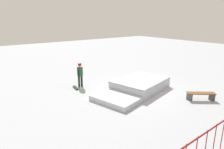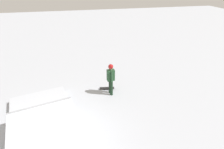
{
  "view_description": "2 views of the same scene",
  "coord_description": "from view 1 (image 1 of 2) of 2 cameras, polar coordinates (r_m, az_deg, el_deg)",
  "views": [
    {
      "loc": [
        9.12,
        9.01,
        4.7
      ],
      "look_at": [
        0.95,
        -1.71,
        0.9
      ],
      "focal_mm": 32.42,
      "sensor_mm": 36.0,
      "label": 1
    },
    {
      "loc": [
        -5.3,
        -1.38,
        5.58
      ],
      "look_at": [
        2.97,
        -3.19,
        1.0
      ],
      "focal_mm": 29.47,
      "sensor_mm": 36.0,
      "label": 2
    }
  ],
  "objects": [
    {
      "name": "park_bench",
      "position": [
        12.97,
        23.8,
        -5.22
      ],
      "size": [
        1.49,
        1.32,
        0.48
      ],
      "rotation": [
        0.0,
        0.0,
        2.45
      ],
      "color": "brown",
      "rests_on": "ground"
    },
    {
      "name": "ground_plane",
      "position": [
        13.66,
        7.55,
        -4.53
      ],
      "size": [
        60.0,
        60.0,
        0.0
      ],
      "primitive_type": "plane",
      "color": "#B2B7C1"
    },
    {
      "name": "skateboard",
      "position": [
        14.14,
        -10.21,
        -3.61
      ],
      "size": [
        0.35,
        0.82,
        0.09
      ],
      "rotation": [
        0.0,
        0.0,
        4.55
      ],
      "color": "black",
      "rests_on": "ground"
    },
    {
      "name": "skater",
      "position": [
        14.17,
        -9.01,
        0.44
      ],
      "size": [
        0.44,
        0.4,
        1.73
      ],
      "rotation": [
        0.0,
        0.0,
        4.81
      ],
      "color": "black",
      "rests_on": "ground"
    },
    {
      "name": "skate_ramp",
      "position": [
        13.45,
        6.94,
        -3.4
      ],
      "size": [
        5.85,
        3.77,
        0.74
      ],
      "rotation": [
        0.0,
        0.0,
        0.23
      ],
      "color": "silver",
      "rests_on": "ground"
    }
  ]
}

